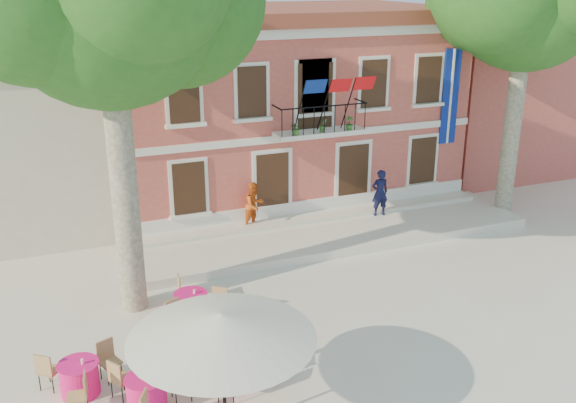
# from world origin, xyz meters

# --- Properties ---
(ground) EXTENTS (90.00, 90.00, 0.00)m
(ground) POSITION_xyz_m (0.00, 0.00, 0.00)
(ground) COLOR beige
(ground) RESTS_ON ground
(main_building) EXTENTS (13.50, 9.59, 7.50)m
(main_building) POSITION_xyz_m (2.00, 9.99, 3.78)
(main_building) COLOR #C26246
(main_building) RESTS_ON ground
(neighbor_east) EXTENTS (9.40, 9.40, 6.40)m
(neighbor_east) POSITION_xyz_m (14.00, 11.00, 3.22)
(neighbor_east) COLOR #C26246
(neighbor_east) RESTS_ON ground
(terrace) EXTENTS (14.00, 3.40, 0.30)m
(terrace) POSITION_xyz_m (2.00, 4.40, 0.15)
(terrace) COLOR silver
(terrace) RESTS_ON ground
(patio_umbrella) EXTENTS (3.65, 3.65, 2.72)m
(patio_umbrella) POSITION_xyz_m (-4.29, -3.95, 2.44)
(patio_umbrella) COLOR black
(patio_umbrella) RESTS_ON ground
(pedestrian_navy) EXTENTS (0.67, 0.48, 1.74)m
(pedestrian_navy) POSITION_xyz_m (4.23, 5.04, 1.17)
(pedestrian_navy) COLOR black
(pedestrian_navy) RESTS_ON terrace
(pedestrian_orange) EXTENTS (0.99, 0.90, 1.65)m
(pedestrian_orange) POSITION_xyz_m (-0.43, 5.56, 1.13)
(pedestrian_orange) COLOR #C95317
(pedestrian_orange) RESTS_ON terrace
(cafe_table_0) EXTENTS (1.70, 1.87, 0.95)m
(cafe_table_0) POSITION_xyz_m (-3.50, -2.34, 0.43)
(cafe_table_0) COLOR #ED166A
(cafe_table_0) RESTS_ON ground
(cafe_table_1) EXTENTS (1.68, 1.87, 0.95)m
(cafe_table_1) POSITION_xyz_m (-5.63, -2.64, 0.43)
(cafe_table_1) COLOR #ED166A
(cafe_table_1) RESTS_ON ground
(cafe_table_2) EXTENTS (1.86, 1.73, 0.95)m
(cafe_table_2) POSITION_xyz_m (-6.90, -1.57, 0.43)
(cafe_table_2) COLOR #ED166A
(cafe_table_2) RESTS_ON ground
(cafe_table_3) EXTENTS (1.78, 1.50, 0.95)m
(cafe_table_3) POSITION_xyz_m (-3.66, -1.13, 0.42)
(cafe_table_3) COLOR #ED166A
(cafe_table_3) RESTS_ON ground
(cafe_table_4) EXTENTS (1.87, 1.69, 0.95)m
(cafe_table_4) POSITION_xyz_m (-3.87, 0.69, 0.43)
(cafe_table_4) COLOR #ED166A
(cafe_table_4) RESTS_ON ground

